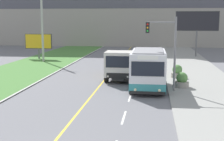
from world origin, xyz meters
TOP-DOWN VIEW (x-y plane):
  - city_bus at (3.96, 15.05)m, footprint 2.71×5.58m
  - dump_truck at (1.43, 18.52)m, footprint 2.49×6.46m
  - utility_pole_far at (-9.77, 29.76)m, footprint 1.80×0.28m
  - traffic_light_mast at (5.26, 14.62)m, footprint 2.28×0.32m
  - billboard_large at (10.55, 37.67)m, footprint 6.13×0.24m
  - billboard_small at (-11.43, 32.63)m, footprint 3.79×0.24m
  - planter_round_near at (6.63, 15.99)m, footprint 1.12×1.12m
  - planter_round_second at (6.58, 20.21)m, footprint 1.14×1.14m

SIDE VIEW (x-z plane):
  - planter_round_second at x=6.58m, z-range 0.00..1.19m
  - planter_round_near at x=6.63m, z-range 0.00..1.19m
  - dump_truck at x=1.43m, z-range -0.01..2.67m
  - city_bus at x=3.96m, z-range 0.02..3.11m
  - billboard_small at x=-11.43m, z-range 0.62..4.09m
  - traffic_light_mast at x=5.26m, z-range 0.78..6.39m
  - utility_pole_far at x=-9.77m, z-range 0.05..9.39m
  - billboard_large at x=10.55m, z-range 1.71..8.32m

